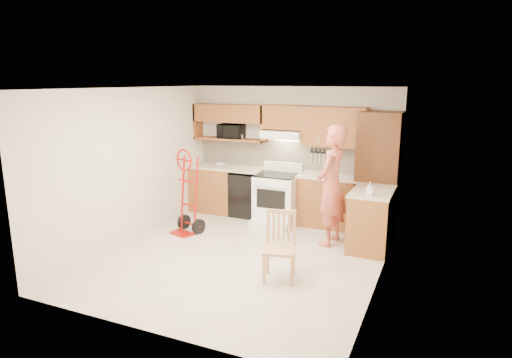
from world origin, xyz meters
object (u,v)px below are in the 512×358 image
Objects in this scene: microwave at (231,131)px; hand_truck at (185,196)px; range at (276,195)px; dining_chair at (280,247)px; person at (331,186)px.

microwave is 0.37× the size of hand_truck.
microwave is 1.81m from hand_truck.
dining_chair is (0.88, -2.15, -0.09)m from range.
range is at bearing -24.01° from microwave.
hand_truck reaches higher than range.
microwave is 0.54× the size of dining_chair.
microwave is at bearing 113.16° from dining_chair.
person is 1.45× the size of hand_truck.
range is 0.83× the size of hand_truck.
range is 1.35m from person.
hand_truck is at bearing -139.80° from range.
microwave is 0.26× the size of person.
dining_chair is at bearing -67.75° from range.
person is at bearing 65.74° from dining_chair.
hand_truck is at bearing -72.45° from person.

